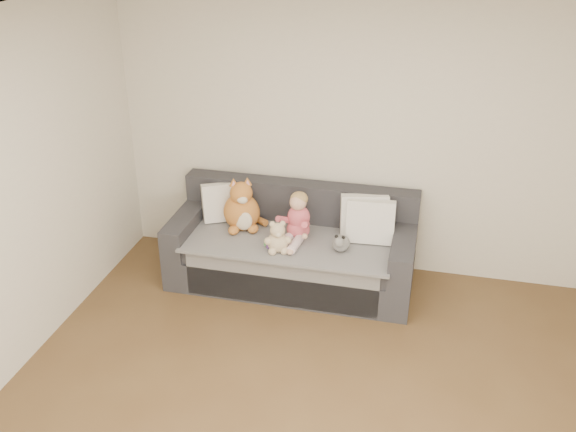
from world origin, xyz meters
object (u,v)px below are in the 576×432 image
(sofa, at_px, (293,250))
(sippy_cup, at_px, (270,242))
(teddy_bear, at_px, (278,239))
(plush_cat, at_px, (242,209))
(toddler, at_px, (297,220))

(sofa, relative_size, sippy_cup, 18.99)
(sofa, bearing_deg, teddy_bear, -99.23)
(sofa, xyz_separation_m, sippy_cup, (-0.14, -0.29, 0.22))
(plush_cat, xyz_separation_m, sippy_cup, (0.35, -0.31, -0.13))
(plush_cat, xyz_separation_m, teddy_bear, (0.43, -0.36, -0.07))
(sofa, distance_m, sippy_cup, 0.39)
(sofa, height_order, toddler, toddler)
(toddler, xyz_separation_m, sippy_cup, (-0.19, -0.21, -0.13))
(toddler, xyz_separation_m, teddy_bear, (-0.11, -0.26, -0.07))
(plush_cat, height_order, teddy_bear, plush_cat)
(plush_cat, bearing_deg, sofa, -24.56)
(teddy_bear, height_order, sippy_cup, teddy_bear)
(toddler, relative_size, sippy_cup, 3.95)
(sofa, bearing_deg, sippy_cup, -115.44)
(sofa, bearing_deg, toddler, -55.60)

